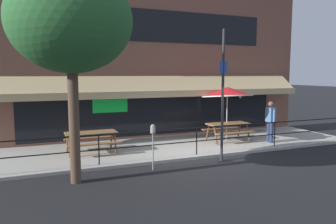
# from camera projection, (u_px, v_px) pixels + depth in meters

# --- Properties ---
(ground_plane) EXTENTS (120.00, 120.00, 0.00)m
(ground_plane) POSITION_uv_depth(u_px,v_px,m) (201.00, 159.00, 11.37)
(ground_plane) COLOR black
(patio_deck) EXTENTS (15.00, 4.00, 0.10)m
(patio_deck) POSITION_uv_depth(u_px,v_px,m) (177.00, 146.00, 13.19)
(patio_deck) COLOR #ADA89E
(patio_deck) RESTS_ON ground
(restaurant_building) EXTENTS (15.00, 1.60, 7.20)m
(restaurant_building) POSITION_uv_depth(u_px,v_px,m) (157.00, 60.00, 14.83)
(restaurant_building) COLOR brown
(restaurant_building) RESTS_ON ground
(patio_railing) EXTENTS (13.84, 0.04, 0.97)m
(patio_railing) POSITION_uv_depth(u_px,v_px,m) (197.00, 135.00, 11.55)
(patio_railing) COLOR black
(patio_railing) RESTS_ON patio_deck
(picnic_table_left) EXTENTS (1.80, 1.42, 0.76)m
(picnic_table_left) POSITION_uv_depth(u_px,v_px,m) (91.00, 136.00, 11.76)
(picnic_table_left) COLOR brown
(picnic_table_left) RESTS_ON patio_deck
(picnic_table_centre) EXTENTS (1.80, 1.42, 0.76)m
(picnic_table_centre) POSITION_uv_depth(u_px,v_px,m) (228.00, 127.00, 13.89)
(picnic_table_centre) COLOR brown
(picnic_table_centre) RESTS_ON patio_deck
(patio_umbrella_centre) EXTENTS (2.14, 2.14, 2.39)m
(patio_umbrella_centre) POSITION_uv_depth(u_px,v_px,m) (227.00, 92.00, 13.83)
(patio_umbrella_centre) COLOR #B7B2A8
(patio_umbrella_centre) RESTS_ON patio_deck
(pedestrian_walking) EXTENTS (0.28, 0.62, 1.71)m
(pedestrian_walking) POSITION_uv_depth(u_px,v_px,m) (270.00, 120.00, 13.57)
(pedestrian_walking) COLOR navy
(pedestrian_walking) RESTS_ON patio_deck
(parking_meter_near) EXTENTS (0.15, 0.16, 1.42)m
(parking_meter_near) POSITION_uv_depth(u_px,v_px,m) (153.00, 133.00, 9.95)
(parking_meter_near) COLOR gray
(parking_meter_near) RESTS_ON ground
(street_sign_pole) EXTENTS (0.28, 0.09, 4.40)m
(street_sign_pole) POSITION_uv_depth(u_px,v_px,m) (223.00, 95.00, 10.90)
(street_sign_pole) COLOR #2D2D33
(street_sign_pole) RESTS_ON ground
(street_tree_curbside) EXTENTS (3.21, 2.89, 6.16)m
(street_tree_curbside) POSITION_uv_depth(u_px,v_px,m) (74.00, 14.00, 8.36)
(street_tree_curbside) COLOR brown
(street_tree_curbside) RESTS_ON ground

